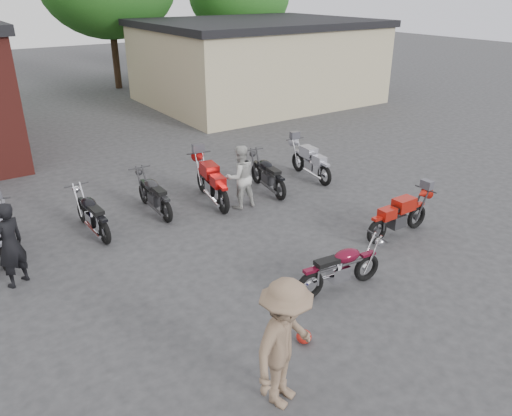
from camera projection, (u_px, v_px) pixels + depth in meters
ground at (333, 300)px, 9.06m from camera, size 90.00×90.00×0.00m
stucco_building at (257, 64)px, 24.03m from camera, size 10.00×8.00×3.50m
tree_2 at (110, 3)px, 25.93m from camera, size 7.04×7.04×8.80m
tree_3 at (240, 11)px, 30.27m from camera, size 6.08×6.08×7.60m
vintage_motorcycle at (342, 265)px, 9.19m from camera, size 1.83×0.77×1.03m
sportbike at (400, 214)px, 11.21m from camera, size 1.84×0.62×1.06m
helmet at (304, 337)px, 7.94m from camera, size 0.33×0.33×0.23m
person_dark at (10, 245)px, 9.22m from camera, size 0.73×0.66×1.68m
person_light at (240, 177)px, 12.55m from camera, size 0.85×0.69×1.64m
person_tan at (285, 344)px, 6.50m from camera, size 1.42×1.14×1.91m
row_bike_1 at (1, 232)px, 10.40m from camera, size 0.85×1.90×1.07m
row_bike_2 at (91, 212)px, 11.33m from camera, size 0.70×1.84×1.05m
row_bike_3 at (154, 192)px, 12.36m from camera, size 0.61×1.84×1.07m
row_bike_4 at (211, 180)px, 12.93m from camera, size 1.02×2.18×1.22m
row_bike_5 at (267, 172)px, 13.66m from camera, size 0.85×1.93×1.08m
row_bike_6 at (310, 160)px, 14.61m from camera, size 0.81×1.95×1.10m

